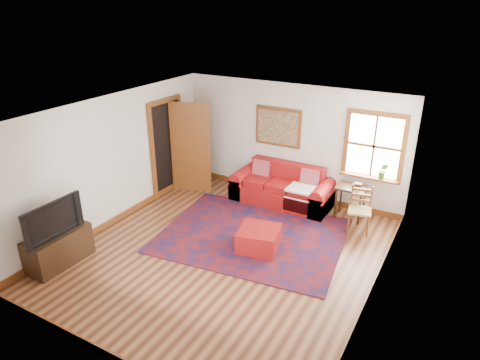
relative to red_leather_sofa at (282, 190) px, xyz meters
The scene contains 13 objects.
ground 2.35m from the red_leather_sofa, 90.75° to the right, with size 5.50×5.50×0.00m, color #462313.
room_envelope 2.69m from the red_leather_sofa, 90.76° to the right, with size 5.04×5.54×2.52m.
window 2.07m from the red_leather_sofa, 11.98° to the left, with size 1.18×0.20×1.38m.
doorway 2.44m from the red_leather_sofa, 166.17° to the right, with size 0.89×1.08×2.14m.
framed_artwork 1.37m from the red_leather_sofa, 130.94° to the left, with size 1.05×0.07×0.85m.
persian_rug 1.61m from the red_leather_sofa, 86.28° to the right, with size 3.30×2.64×0.02m, color #5F100D.
red_leather_sofa is the anchor object (origin of this frame).
red_ottoman 1.96m from the red_leather_sofa, 78.00° to the right, with size 0.68×0.68×0.39m, color maroon.
side_table 1.50m from the red_leather_sofa, ahead, with size 0.57×0.43×0.69m.
ladder_back_chair 1.83m from the red_leather_sofa, 13.05° to the right, with size 0.49×0.47×0.89m.
media_cabinet 4.56m from the red_leather_sofa, 119.92° to the right, with size 0.48×1.07×0.59m, color #321E10.
television 4.66m from the red_leather_sofa, 119.22° to the right, with size 1.07×0.14×0.61m, color black.
candle_hurricane 4.24m from the red_leather_sofa, 121.80° to the right, with size 0.12×0.12×0.18m.
Camera 1 is at (3.34, -5.42, 4.14)m, focal length 32.00 mm.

